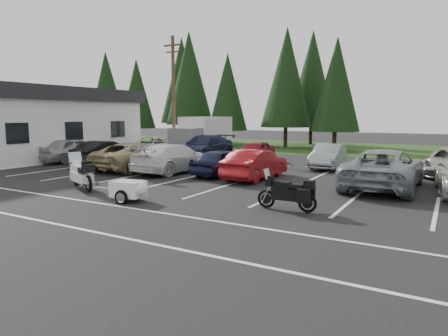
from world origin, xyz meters
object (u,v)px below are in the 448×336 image
utility_pole (173,93)px  touring_motorcycle (81,171)px  car_far_2 (255,152)px  adventure_motorcycle (286,190)px  car_far_1 (204,147)px  car_near_3 (174,158)px  car_near_6 (384,169)px  car_near_2 (136,156)px  car_far_3 (328,156)px  car_near_0 (74,150)px  box_truck (199,136)px  car_near_5 (256,164)px  building (14,123)px  car_near_4 (223,162)px  car_far_0 (151,146)px  cargo_trailer (128,191)px  car_near_1 (105,152)px

utility_pole → touring_motorcycle: size_ratio=3.33×
car_far_2 → adventure_motorcycle: bearing=-63.6°
car_far_1 → adventure_motorcycle: car_far_1 is taller
car_near_3 → car_far_2: car_near_3 is taller
utility_pole → car_near_6: size_ratio=1.52×
car_near_2 → car_far_3: 10.97m
car_near_3 → car_far_1: car_far_1 is taller
touring_motorcycle → adventure_motorcycle: (8.69, 0.71, -0.08)m
car_near_0 → car_far_1: bearing=-133.4°
box_truck → car_near_3: bearing=-64.5°
car_far_1 → car_near_2: bearing=-92.7°
car_near_5 → car_near_6: 5.70m
building → car_near_4: (16.85, 0.29, -1.77)m
touring_motorcycle → car_far_2: bearing=102.7°
car_near_4 → car_near_5: car_near_5 is taller
utility_pole → car_far_0: size_ratio=1.77×
building → car_near_0: 5.74m
building → cargo_trailer: 18.46m
box_truck → car_near_2: box_truck is taller
car_far_0 → touring_motorcycle: touring_motorcycle is taller
car_near_3 → car_far_3: 8.84m
car_far_0 → utility_pole: bearing=68.8°
cargo_trailer → building: bearing=150.7°
car_near_6 → adventure_motorcycle: bearing=70.3°
car_near_1 → car_near_6: car_near_6 is taller
building → car_far_0: building is taller
car_far_1 → car_far_3: (8.93, -0.67, -0.12)m
car_near_6 → car_near_0: bearing=0.4°
box_truck → car_near_5: bearing=-43.9°
car_near_4 → adventure_motorcycle: size_ratio=1.83×
utility_pole → car_near_4: 12.41m
car_near_6 → utility_pole: bearing=-23.9°
car_near_0 → car_near_6: size_ratio=0.79×
car_near_3 → car_near_5: 4.72m
car_far_2 → touring_motorcycle: touring_motorcycle is taller
car_near_6 → touring_motorcycle: 12.56m
utility_pole → car_far_0: utility_pole is taller
box_truck → car_near_4: 10.73m
car_near_4 → adventure_motorcycle: car_near_4 is taller
car_near_4 → touring_motorcycle: 6.95m
car_near_6 → cargo_trailer: 10.40m
car_near_0 → car_near_6: car_near_6 is taller
car_near_5 → car_far_3: bearing=-107.0°
adventure_motorcycle → utility_pole: bearing=135.9°
car_far_1 → car_near_4: bearing=-50.9°
utility_pole → car_far_1: bearing=-22.4°
utility_pole → car_far_2: (8.08, -2.36, -3.99)m
utility_pole → car_near_4: utility_pole is taller
car_near_4 → car_near_6: 7.64m
car_near_1 → car_near_3: size_ratio=0.84×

